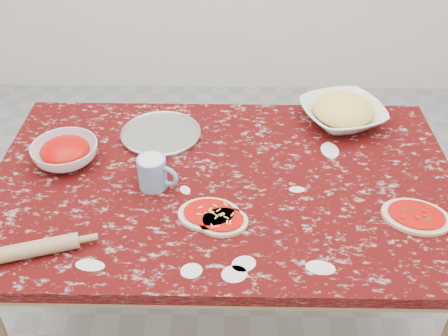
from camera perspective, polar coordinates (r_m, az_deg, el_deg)
ground at (r=2.37m, az=0.00°, el=-15.50°), size 4.00×4.00×0.00m
worktable at (r=1.88m, az=0.00°, el=-3.21°), size 1.60×1.00×0.75m
pizza_tray at (r=2.05m, az=-6.76°, el=3.61°), size 0.39×0.39×0.01m
sauce_bowl at (r=1.96m, az=-16.60°, el=1.51°), size 0.28×0.28×0.07m
cheese_bowl at (r=2.14m, az=12.54°, el=5.62°), size 0.39×0.39×0.08m
flour_mug at (r=1.78m, az=-7.56°, el=-0.47°), size 0.14×0.10×0.11m
pizza_left at (r=1.68m, az=-1.62°, el=-4.94°), size 0.20×0.16×0.02m
pizza_mid at (r=1.65m, az=-0.10°, el=-5.75°), size 0.17×0.14×0.02m
pizza_right at (r=1.78m, az=19.86°, el=-4.89°), size 0.25×0.22×0.02m
rolling_pin at (r=1.64m, az=-19.41°, el=-8.11°), size 0.24×0.12×0.05m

